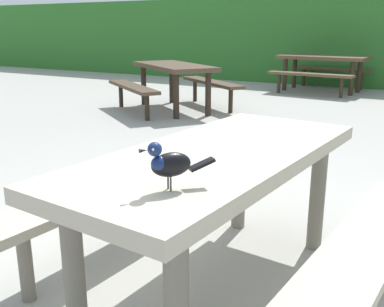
% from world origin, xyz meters
% --- Properties ---
extents(ground_plane, '(60.00, 60.00, 0.00)m').
position_xyz_m(ground_plane, '(0.00, 0.00, 0.00)').
color(ground_plane, '#A3A099').
extents(picnic_table_foreground, '(1.82, 1.86, 0.74)m').
position_xyz_m(picnic_table_foreground, '(0.22, -0.20, 0.56)').
color(picnic_table_foreground, '#B2A893').
rests_on(picnic_table_foreground, ground).
extents(bird_grackle, '(0.19, 0.24, 0.18)m').
position_xyz_m(bird_grackle, '(0.31, -0.79, 0.84)').
color(bird_grackle, black).
rests_on(bird_grackle, picnic_table_foreground).
extents(picnic_table_mid_left, '(2.36, 2.35, 0.74)m').
position_xyz_m(picnic_table_mid_left, '(-2.75, 4.11, 0.56)').
color(picnic_table_mid_left, '#473828').
rests_on(picnic_table_mid_left, ground).
extents(picnic_table_mid_right, '(1.86, 1.81, 0.74)m').
position_xyz_m(picnic_table_mid_right, '(-1.23, 7.53, 0.56)').
color(picnic_table_mid_right, brown).
rests_on(picnic_table_mid_right, ground).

